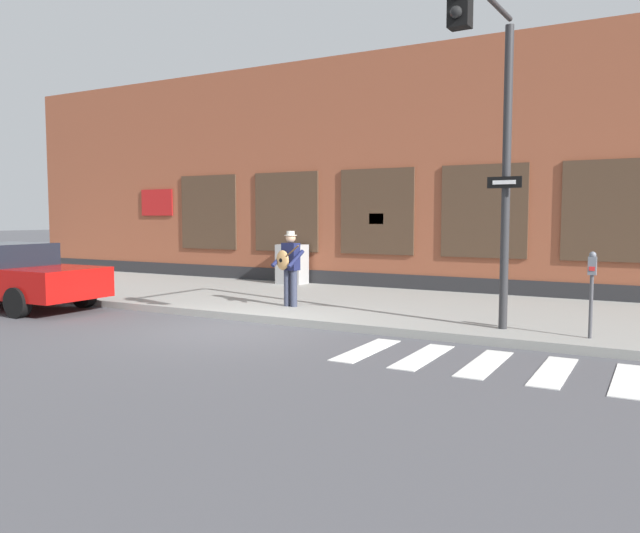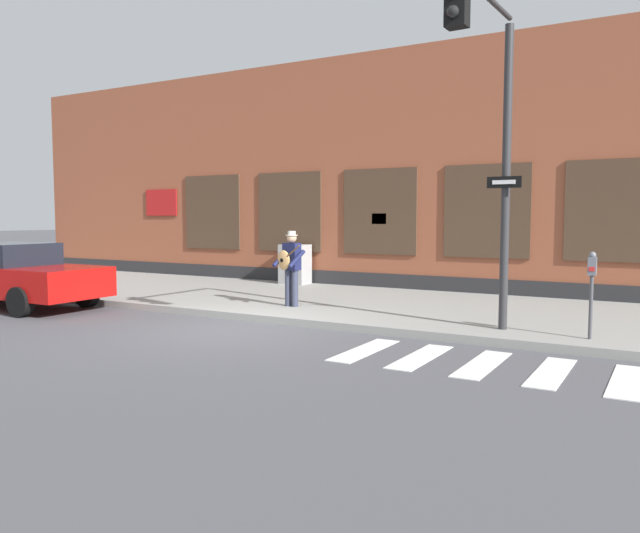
{
  "view_description": "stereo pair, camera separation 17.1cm",
  "coord_description": "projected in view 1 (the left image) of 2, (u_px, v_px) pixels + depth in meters",
  "views": [
    {
      "loc": [
        7.18,
        -9.5,
        2.16
      ],
      "look_at": [
        1.25,
        1.14,
        1.18
      ],
      "focal_mm": 35.0,
      "sensor_mm": 36.0,
      "label": 1
    },
    {
      "loc": [
        7.32,
        -9.41,
        2.16
      ],
      "look_at": [
        1.25,
        1.14,
        1.18
      ],
      "focal_mm": 35.0,
      "sensor_mm": 36.0,
      "label": 2
    }
  ],
  "objects": [
    {
      "name": "red_car",
      "position": [
        12.0,
        276.0,
        14.66
      ],
      "size": [
        4.62,
        2.03,
        1.53
      ],
      "color": "#B20F0C",
      "rests_on": "ground"
    },
    {
      "name": "traffic_light",
      "position": [
        490.0,
        106.0,
        9.98
      ],
      "size": [
        0.6,
        2.9,
        5.49
      ],
      "color": "#2D2D30",
      "rests_on": "sidewalk"
    },
    {
      "name": "crosswalk",
      "position": [
        518.0,
        368.0,
        8.91
      ],
      "size": [
        5.2,
        1.9,
        0.01
      ],
      "color": "silver",
      "rests_on": "ground"
    },
    {
      "name": "sidewalk",
      "position": [
        328.0,
        302.0,
        15.2
      ],
      "size": [
        28.0,
        5.86,
        0.16
      ],
      "color": "gray",
      "rests_on": "ground"
    },
    {
      "name": "ground_plane",
      "position": [
        234.0,
        330.0,
        11.92
      ],
      "size": [
        160.0,
        160.0,
        0.0
      ],
      "primitive_type": "plane",
      "color": "#4C4C51"
    },
    {
      "name": "parking_meter",
      "position": [
        592.0,
        281.0,
        10.21
      ],
      "size": [
        0.13,
        0.11,
        1.44
      ],
      "color": "#47474C",
      "rests_on": "sidewalk"
    },
    {
      "name": "utility_box",
      "position": [
        292.0,
        264.0,
        18.55
      ],
      "size": [
        0.82,
        0.61,
        1.17
      ],
      "color": "#9E9E9E",
      "rests_on": "sidewalk"
    },
    {
      "name": "building_backdrop",
      "position": [
        404.0,
        177.0,
        19.22
      ],
      "size": [
        28.0,
        4.06,
        6.76
      ],
      "color": "brown",
      "rests_on": "ground"
    },
    {
      "name": "busker",
      "position": [
        289.0,
        264.0,
        13.83
      ],
      "size": [
        0.72,
        0.6,
        1.68
      ],
      "color": "#33384C",
      "rests_on": "sidewalk"
    }
  ]
}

